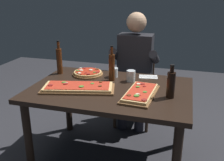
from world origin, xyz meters
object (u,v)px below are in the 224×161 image
Objects in this scene: vinegar_bottle_green at (59,60)px; tumbler_near_camera at (114,72)px; wine_bottle_dark at (171,84)px; oil_bottle_amber at (112,67)px; diner_chair at (136,83)px; pizza_rectangular_left at (140,93)px; pizza_round_far at (88,73)px; dining_table at (110,98)px; pizza_rectangular_front at (78,87)px; seated_diner at (134,66)px; tumbler_far_side at (131,77)px.

vinegar_bottle_green reaches higher than tumbler_near_camera.
wine_bottle_dark is 0.82× the size of oil_bottle_amber.
oil_bottle_amber is 0.39× the size of diner_chair.
vinegar_bottle_green reaches higher than pizza_rectangular_left.
pizza_rectangular_left is 1.81× the size of wine_bottle_dark.
pizza_round_far is 0.36× the size of diner_chair.
diner_chair is at bearing 85.54° from dining_table.
wine_bottle_dark reaches higher than tumbler_near_camera.
vinegar_bottle_green is at bearing 134.22° from pizza_rectangular_front.
diner_chair is at bearing 102.91° from pizza_rectangular_left.
seated_diner is (0.39, 0.46, -0.02)m from pizza_round_far.
seated_diner is (-0.46, 0.81, -0.11)m from wine_bottle_dark.
wine_bottle_dark is (0.52, -0.08, 0.21)m from dining_table.
pizza_round_far is at bearing 147.95° from pizza_rectangular_left.
pizza_rectangular_left is at bearing -21.03° from vinegar_bottle_green.
tumbler_near_camera is at bearing 95.38° from oil_bottle_amber.
pizza_rectangular_front is 0.77× the size of diner_chair.
wine_bottle_dark reaches higher than pizza_round_far.
pizza_rectangular_left is 0.35m from tumbler_far_side.
tumbler_near_camera is at bearing 147.27° from wine_bottle_dark.
seated_diner is at bearing 97.70° from tumbler_far_side.
pizza_rectangular_front is 1.95× the size of vinegar_bottle_green.
pizza_rectangular_front is 2.44× the size of wine_bottle_dark.
pizza_rectangular_front is 0.54m from pizza_rectangular_left.
seated_diner reaches higher than diner_chair.
vinegar_bottle_green reaches higher than dining_table.
vinegar_bottle_green is at bearing -144.24° from seated_diner.
pizza_rectangular_left is at bearing -49.37° from tumbler_near_camera.
seated_diner is at bearing 84.82° from dining_table.
pizza_round_far is 0.92m from wine_bottle_dark.
wine_bottle_dark reaches higher than tumbler_far_side.
tumbler_near_camera is (-0.01, 0.11, -0.09)m from oil_bottle_amber.
pizza_round_far is at bearing 139.02° from dining_table.
oil_bottle_amber is at bearing -101.31° from seated_diner.
tumbler_near_camera is (-0.05, 0.29, 0.14)m from dining_table.
dining_table is 0.57m from wine_bottle_dark.
pizza_round_far is at bearing 6.73° from vinegar_bottle_green.
wine_bottle_dark is (0.24, 0.02, 0.09)m from pizza_rectangular_left.
tumbler_far_side is (-0.39, 0.29, -0.07)m from wine_bottle_dark.
diner_chair is at bearing 80.68° from oil_bottle_amber.
tumbler_far_side is at bearing 142.88° from wine_bottle_dark.
oil_bottle_amber is at bearing -18.08° from pizza_round_far.
pizza_rectangular_front and pizza_rectangular_left have the same top height.
diner_chair is (0.32, 0.98, -0.27)m from pizza_rectangular_front.
dining_table is 5.09× the size of wine_bottle_dark.
dining_table is 0.31m from pizza_rectangular_front.
oil_bottle_amber reaches higher than pizza_round_far.
dining_table is at bearing -79.84° from tumbler_near_camera.
vinegar_bottle_green reaches higher than wine_bottle_dark.
diner_chair is (0.68, 0.61, -0.39)m from vinegar_bottle_green.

